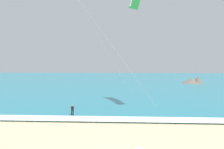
{
  "coord_description": "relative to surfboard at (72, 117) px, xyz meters",
  "views": [
    {
      "loc": [
        1.28,
        -17.46,
        7.74
      ],
      "look_at": [
        -0.52,
        15.21,
        5.85
      ],
      "focal_mm": 37.13,
      "sensor_mm": 36.0,
      "label": 1
    }
  ],
  "objects": [
    {
      "name": "kitesurfer",
      "position": [
        -0.0,
        0.02,
        0.91
      ],
      "size": [
        0.55,
        0.55,
        1.69
      ],
      "color": "black",
      "rests_on": "ground"
    },
    {
      "name": "surf_foam",
      "position": [
        5.98,
        -1.81,
        0.19
      ],
      "size": [
        200.0,
        2.77,
        0.04
      ],
      "primitive_type": "cube",
      "color": "white",
      "rests_on": "sea"
    },
    {
      "name": "headland_right",
      "position": [
        30.77,
        48.89,
        1.02
      ],
      "size": [
        7.77,
        7.77,
        2.66
      ],
      "color": "#665B51",
      "rests_on": "ground"
    },
    {
      "name": "surfboard",
      "position": [
        0.0,
        0.0,
        0.0
      ],
      "size": [
        0.57,
        1.43,
        0.09
      ],
      "color": "#239EC6",
      "rests_on": "ground"
    },
    {
      "name": "sea",
      "position": [
        5.98,
        57.19,
        0.07
      ],
      "size": [
        200.0,
        120.0,
        0.2
      ],
      "primitive_type": "cube",
      "color": "teal",
      "rests_on": "ground"
    }
  ]
}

